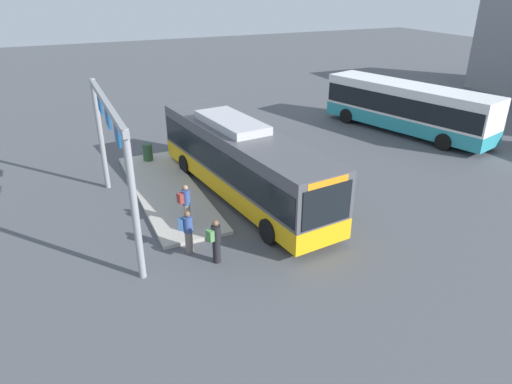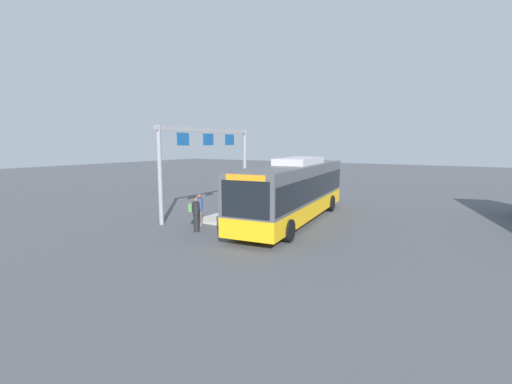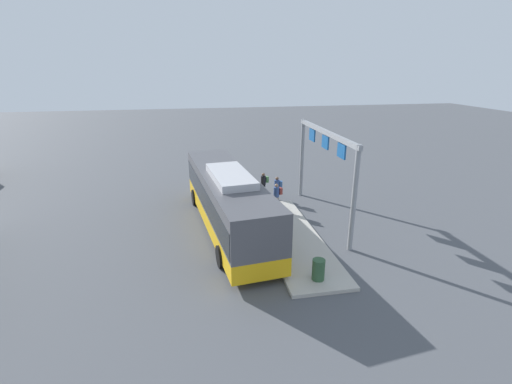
{
  "view_description": "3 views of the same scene",
  "coord_description": "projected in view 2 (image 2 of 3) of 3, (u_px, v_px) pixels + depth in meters",
  "views": [
    {
      "loc": [
        17.8,
        -7.36,
        9.18
      ],
      "look_at": [
        2.57,
        -0.46,
        1.35
      ],
      "focal_mm": 32.21,
      "sensor_mm": 36.0,
      "label": 1
    },
    {
      "loc": [
        17.71,
        8.47,
        4.26
      ],
      "look_at": [
        2.0,
        -1.22,
        1.76
      ],
      "focal_mm": 25.18,
      "sensor_mm": 36.0,
      "label": 2
    },
    {
      "loc": [
        -18.09,
        1.82,
        8.48
      ],
      "look_at": [
        1.69,
        -1.88,
        1.43
      ],
      "focal_mm": 25.39,
      "sensor_mm": 36.0,
      "label": 3
    }
  ],
  "objects": [
    {
      "name": "bus_main",
      "position": [
        294.0,
        188.0,
        19.68
      ],
      "size": [
        12.18,
        3.9,
        3.46
      ],
      "rotation": [
        0.0,
        0.0,
        0.12
      ],
      "color": "#EAAD14",
      "rests_on": "ground"
    },
    {
      "name": "platform_sign_gantry",
      "position": [
        209.0,
        153.0,
        21.87
      ],
      "size": [
        8.4,
        0.24,
        5.2
      ],
      "color": "gray",
      "rests_on": "ground"
    },
    {
      "name": "person_boarding",
      "position": [
        199.0,
        209.0,
        18.63
      ],
      "size": [
        0.42,
        0.58,
        1.67
      ],
      "rotation": [
        0.0,
        0.0,
        1.34
      ],
      "color": "slate",
      "rests_on": "ground"
    },
    {
      "name": "person_waiting_near",
      "position": [
        196.0,
        214.0,
        17.37
      ],
      "size": [
        0.47,
        0.59,
        1.67
      ],
      "rotation": [
        0.0,
        0.0,
        1.92
      ],
      "color": "black",
      "rests_on": "ground"
    },
    {
      "name": "trash_bin",
      "position": [
        291.0,
        193.0,
        26.41
      ],
      "size": [
        0.52,
        0.52,
        0.9
      ],
      "primitive_type": "cylinder",
      "color": "#2D5133",
      "rests_on": "platform_curb"
    },
    {
      "name": "person_waiting_mid",
      "position": [
        228.0,
        202.0,
        19.91
      ],
      "size": [
        0.44,
        0.58,
        1.67
      ],
      "rotation": [
        0.0,
        0.0,
        1.85
      ],
      "color": "gray",
      "rests_on": "platform_curb"
    },
    {
      "name": "ground_plane",
      "position": [
        294.0,
        221.0,
        19.92
      ],
      "size": [
        120.0,
        120.0,
        0.0
      ],
      "primitive_type": "plane",
      "color": "#4C4F54"
    },
    {
      "name": "platform_curb",
      "position": [
        262.0,
        209.0,
        23.05
      ],
      "size": [
        10.0,
        2.8,
        0.16
      ],
      "primitive_type": "cube",
      "color": "#B2ADA3",
      "rests_on": "ground"
    }
  ]
}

